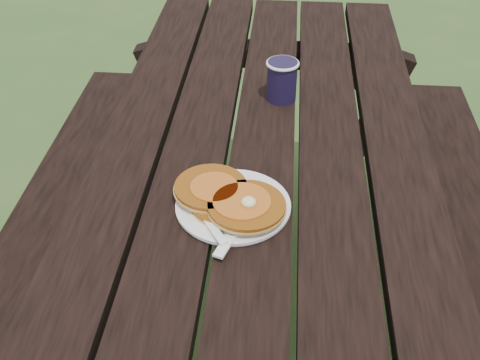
# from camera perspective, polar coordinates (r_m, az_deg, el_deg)

# --- Properties ---
(ground) EXTENTS (60.00, 60.00, 0.00)m
(ground) POSITION_cam_1_polar(r_m,az_deg,el_deg) (1.87, 1.60, -16.45)
(ground) COLOR #2F4F22
(ground) RESTS_ON ground
(picnic_table) EXTENTS (1.36, 1.80, 0.75)m
(picnic_table) POSITION_cam_1_polar(r_m,az_deg,el_deg) (1.59, 1.83, -8.66)
(picnic_table) COLOR black
(picnic_table) RESTS_ON ground
(plate) EXTENTS (0.28, 0.28, 0.01)m
(plate) POSITION_cam_1_polar(r_m,az_deg,el_deg) (1.18, -0.66, -2.49)
(plate) COLOR white
(plate) RESTS_ON picnic_table
(pancake_stack) EXTENTS (0.22, 0.20, 0.04)m
(pancake_stack) POSITION_cam_1_polar(r_m,az_deg,el_deg) (1.17, -1.01, -1.78)
(pancake_stack) COLOR #914C10
(pancake_stack) RESTS_ON plate
(knife) EXTENTS (0.07, 0.18, 0.00)m
(knife) POSITION_cam_1_polar(r_m,az_deg,el_deg) (1.13, -0.25, -4.34)
(knife) COLOR white
(knife) RESTS_ON plate
(fork) EXTENTS (0.11, 0.15, 0.01)m
(fork) POSITION_cam_1_polar(r_m,az_deg,el_deg) (1.12, -2.73, -4.32)
(fork) COLOR white
(fork) RESTS_ON plate
(coffee_cup) EXTENTS (0.08, 0.08, 0.10)m
(coffee_cup) POSITION_cam_1_polar(r_m,az_deg,el_deg) (1.51, 4.01, 9.60)
(coffee_cup) COLOR black
(coffee_cup) RESTS_ON picnic_table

